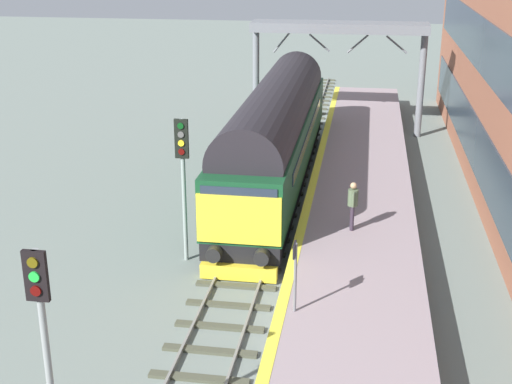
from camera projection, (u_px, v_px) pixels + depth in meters
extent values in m
plane|color=slate|center=(260.00, 227.00, 26.17)|extent=(140.00, 140.00, 0.00)
cube|color=slate|center=(241.00, 224.00, 26.25)|extent=(0.07, 60.00, 0.15)
cube|color=slate|center=(279.00, 226.00, 26.04)|extent=(0.07, 60.00, 0.15)
cube|color=#454737|center=(199.00, 378.00, 17.06)|extent=(2.50, 0.26, 0.09)
cube|color=#454737|center=(210.00, 351.00, 18.19)|extent=(2.50, 0.26, 0.09)
cube|color=#454737|center=(220.00, 327.00, 19.33)|extent=(2.50, 0.26, 0.09)
cube|color=#454737|center=(228.00, 305.00, 20.47)|extent=(2.50, 0.26, 0.09)
cube|color=#454737|center=(236.00, 286.00, 21.61)|extent=(2.50, 0.26, 0.09)
cube|color=#454737|center=(243.00, 269.00, 22.74)|extent=(2.50, 0.26, 0.09)
cube|color=#454737|center=(249.00, 253.00, 23.88)|extent=(2.50, 0.26, 0.09)
cube|color=#454737|center=(255.00, 239.00, 25.02)|extent=(2.50, 0.26, 0.09)
cube|color=#454737|center=(260.00, 226.00, 26.16)|extent=(2.50, 0.26, 0.09)
cube|color=#454737|center=(265.00, 214.00, 27.29)|extent=(2.50, 0.26, 0.09)
cube|color=#454737|center=(269.00, 203.00, 28.43)|extent=(2.50, 0.26, 0.09)
cube|color=#454737|center=(273.00, 193.00, 29.57)|extent=(2.50, 0.26, 0.09)
cube|color=#454737|center=(277.00, 183.00, 30.71)|extent=(2.50, 0.26, 0.09)
cube|color=#454737|center=(281.00, 175.00, 31.84)|extent=(2.50, 0.26, 0.09)
cube|color=#454737|center=(284.00, 167.00, 32.98)|extent=(2.50, 0.26, 0.09)
cube|color=#454737|center=(287.00, 159.00, 34.12)|extent=(2.50, 0.26, 0.09)
cube|color=#454737|center=(290.00, 152.00, 35.26)|extent=(2.50, 0.26, 0.09)
cube|color=#454737|center=(292.00, 145.00, 36.39)|extent=(2.50, 0.26, 0.09)
cube|color=#454737|center=(295.00, 139.00, 37.53)|extent=(2.50, 0.26, 0.09)
cube|color=#454737|center=(297.00, 133.00, 38.67)|extent=(2.50, 0.26, 0.09)
cube|color=#454737|center=(300.00, 128.00, 39.81)|extent=(2.50, 0.26, 0.09)
cube|color=#454737|center=(302.00, 123.00, 40.95)|extent=(2.50, 0.26, 0.09)
cube|color=#454737|center=(304.00, 118.00, 42.08)|extent=(2.50, 0.26, 0.09)
cube|color=#454737|center=(306.00, 113.00, 43.22)|extent=(2.50, 0.26, 0.09)
cube|color=#454737|center=(307.00, 108.00, 44.36)|extent=(2.50, 0.26, 0.09)
cube|color=#454737|center=(309.00, 104.00, 45.50)|extent=(2.50, 0.26, 0.09)
cube|color=#454737|center=(311.00, 100.00, 46.63)|extent=(2.50, 0.26, 0.09)
cube|color=#454737|center=(312.00, 96.00, 47.77)|extent=(2.50, 0.26, 0.09)
cube|color=#454737|center=(314.00, 93.00, 48.91)|extent=(2.50, 0.26, 0.09)
cube|color=#454737|center=(315.00, 89.00, 50.05)|extent=(2.50, 0.26, 0.09)
cube|color=#454737|center=(316.00, 86.00, 51.18)|extent=(2.50, 0.26, 0.09)
cube|color=#454737|center=(318.00, 83.00, 52.32)|extent=(2.50, 0.26, 0.09)
cube|color=#454737|center=(319.00, 80.00, 53.46)|extent=(2.50, 0.26, 0.09)
cube|color=gray|center=(358.00, 220.00, 25.47)|extent=(4.00, 44.00, 1.00)
cube|color=yellow|center=(308.00, 204.00, 25.57)|extent=(0.30, 44.00, 0.01)
cube|color=#273543|center=(473.00, 140.00, 29.65)|extent=(0.06, 32.17, 2.18)
cube|color=#273543|center=(483.00, 47.00, 28.33)|extent=(0.06, 32.17, 2.18)
cube|color=black|center=(276.00, 170.00, 30.02)|extent=(2.56, 17.49, 0.60)
cube|color=#134223|center=(276.00, 139.00, 29.56)|extent=(2.70, 17.49, 2.10)
cylinder|color=black|center=(277.00, 111.00, 29.14)|extent=(2.56, 16.09, 2.57)
cube|color=yellow|center=(239.00, 220.00, 21.45)|extent=(2.65, 0.08, 1.58)
cube|color=#232D3D|center=(239.00, 197.00, 21.22)|extent=(2.38, 0.04, 0.64)
cube|color=#232D3D|center=(309.00, 134.00, 29.25)|extent=(0.04, 12.24, 0.44)
cylinder|color=black|center=(214.00, 254.00, 21.74)|extent=(0.48, 0.35, 0.48)
cylinder|color=black|center=(262.00, 257.00, 21.52)|extent=(0.48, 0.35, 0.48)
cube|color=yellow|center=(239.00, 272.00, 21.98)|extent=(2.43, 0.36, 0.47)
cylinder|color=black|center=(247.00, 244.00, 23.41)|extent=(1.64, 1.04, 1.04)
cylinder|color=black|center=(253.00, 231.00, 24.43)|extent=(1.64, 1.04, 1.04)
cylinder|color=black|center=(258.00, 220.00, 25.45)|extent=(1.64, 1.04, 1.04)
cylinder|color=black|center=(289.00, 145.00, 34.78)|extent=(1.64, 1.04, 1.04)
cylinder|color=black|center=(292.00, 139.00, 35.81)|extent=(1.64, 1.04, 1.04)
cylinder|color=black|center=(294.00, 133.00, 36.83)|extent=(1.64, 1.04, 1.04)
cylinder|color=gray|center=(48.00, 368.00, 13.26)|extent=(0.14, 0.14, 4.93)
cube|color=black|center=(36.00, 276.00, 12.54)|extent=(0.44, 0.10, 0.99)
cylinder|color=#53470A|center=(33.00, 262.00, 12.38)|extent=(0.20, 0.06, 0.20)
cylinder|color=green|center=(34.00, 277.00, 12.48)|extent=(0.20, 0.06, 0.20)
cylinder|color=#500807|center=(36.00, 291.00, 12.57)|extent=(0.20, 0.06, 0.20)
cylinder|color=gray|center=(184.00, 192.00, 22.68)|extent=(0.14, 0.14, 4.84)
cube|color=black|center=(182.00, 139.00, 22.02)|extent=(0.44, 0.10, 1.27)
cylinder|color=#0A3E13|center=(181.00, 126.00, 21.81)|extent=(0.20, 0.06, 0.20)
cylinder|color=#50504E|center=(181.00, 134.00, 21.91)|extent=(0.20, 0.06, 0.20)
cylinder|color=yellow|center=(181.00, 143.00, 22.00)|extent=(0.20, 0.06, 0.20)
cylinder|color=#500807|center=(182.00, 152.00, 22.10)|extent=(0.20, 0.06, 0.20)
cylinder|color=slate|center=(295.00, 278.00, 17.91)|extent=(0.08, 0.08, 1.91)
cube|color=black|center=(295.00, 250.00, 17.65)|extent=(0.05, 0.44, 0.36)
cube|color=white|center=(293.00, 250.00, 17.65)|extent=(0.01, 0.20, 0.24)
cylinder|color=#312734|center=(352.00, 218.00, 23.15)|extent=(0.13, 0.13, 0.84)
cylinder|color=#312734|center=(352.00, 216.00, 23.34)|extent=(0.13, 0.13, 0.84)
cylinder|color=#506045|center=(353.00, 197.00, 23.01)|extent=(0.36, 0.36, 0.56)
sphere|color=tan|center=(354.00, 186.00, 22.87)|extent=(0.22, 0.22, 0.22)
cylinder|color=#506045|center=(353.00, 200.00, 22.81)|extent=(0.09, 0.09, 0.52)
cylinder|color=#506045|center=(353.00, 195.00, 23.20)|extent=(0.09, 0.09, 0.52)
cylinder|color=slate|center=(256.00, 81.00, 38.61)|extent=(0.36, 0.36, 5.52)
cylinder|color=slate|center=(421.00, 86.00, 37.28)|extent=(0.36, 0.36, 5.52)
cube|color=slate|center=(339.00, 27.00, 36.93)|extent=(9.30, 2.00, 0.50)
cylinder|color=slate|center=(282.00, 42.00, 37.67)|extent=(0.95, 0.10, 1.16)
cylinder|color=slate|center=(320.00, 43.00, 37.37)|extent=(1.15, 0.10, 0.96)
cylinder|color=slate|center=(358.00, 44.00, 37.06)|extent=(1.11, 0.10, 1.01)
cylinder|color=slate|center=(397.00, 45.00, 36.76)|extent=(1.16, 0.10, 0.95)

